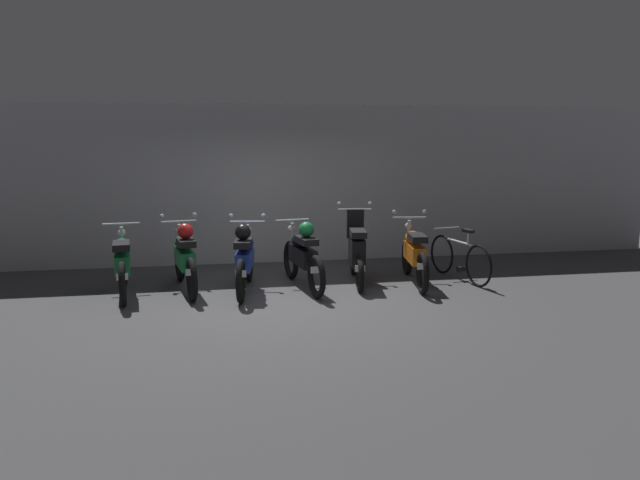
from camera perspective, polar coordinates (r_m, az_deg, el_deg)
The scene contains 9 objects.
ground_plane at distance 8.93m, azimuth -3.89°, elevation -5.72°, with size 80.00×80.00×0.00m, color #424244.
back_wall at distance 11.50m, azimuth -5.52°, elevation 5.27°, with size 16.00×0.30×2.96m, color #ADADB2.
motorbike_slot_0 at distance 9.60m, azimuth -18.13°, elevation -2.08°, with size 0.56×1.95×1.03m.
motorbike_slot_1 at distance 9.61m, azimuth -12.65°, elevation -1.58°, with size 0.61×1.93×1.15m.
motorbike_slot_2 at distance 9.38m, azimuth -7.10°, elevation -1.70°, with size 0.58×1.94×1.15m.
motorbike_slot_3 at distance 9.54m, azimuth -1.65°, elevation -1.44°, with size 0.58×1.94×1.08m.
motorbike_slot_4 at distance 9.89m, azimuth 3.48°, elevation -1.03°, with size 0.58×1.68×1.29m.
motorbike_slot_5 at distance 9.94m, azimuth 8.89°, elevation -1.29°, with size 0.59×1.94×1.15m.
bicycle at distance 10.36m, azimuth 13.02°, elevation -1.71°, with size 0.53×1.70×0.89m.
Camera 1 is at (-0.90, -8.56, 2.41)m, focal length 33.92 mm.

